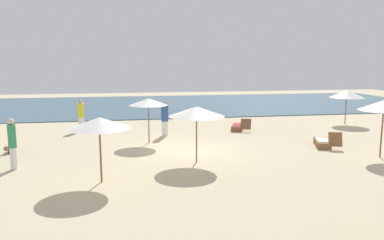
# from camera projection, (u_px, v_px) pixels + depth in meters

# --- Properties ---
(ground_plane) EXTENTS (60.00, 60.00, 0.00)m
(ground_plane) POSITION_uv_depth(u_px,v_px,m) (194.00, 152.00, 16.01)
(ground_plane) COLOR beige
(ocean_water) EXTENTS (48.00, 16.00, 0.06)m
(ocean_water) POSITION_uv_depth(u_px,v_px,m) (160.00, 105.00, 32.54)
(ocean_water) COLOR #3D6075
(ocean_water) RESTS_ON ground_plane
(umbrella_1) EXTENTS (1.97, 1.97, 2.13)m
(umbrella_1) POSITION_uv_depth(u_px,v_px,m) (99.00, 123.00, 11.70)
(umbrella_1) COLOR brown
(umbrella_1) RESTS_ON ground_plane
(umbrella_2) EXTENTS (2.07, 2.07, 2.12)m
(umbrella_2) POSITION_uv_depth(u_px,v_px,m) (347.00, 94.00, 22.70)
(umbrella_2) COLOR brown
(umbrella_2) RESTS_ON ground_plane
(umbrella_4) EXTENTS (1.80, 1.80, 2.13)m
(umbrella_4) POSITION_uv_depth(u_px,v_px,m) (148.00, 102.00, 17.44)
(umbrella_4) COLOR brown
(umbrella_4) RESTS_ON ground_plane
(umbrella_5) EXTENTS (1.95, 1.95, 2.33)m
(umbrella_5) POSITION_uv_depth(u_px,v_px,m) (384.00, 105.00, 14.79)
(umbrella_5) COLOR brown
(umbrella_5) RESTS_ON ground_plane
(umbrella_7) EXTENTS (2.13, 2.13, 2.18)m
(umbrella_7) POSITION_uv_depth(u_px,v_px,m) (197.00, 112.00, 14.02)
(umbrella_7) COLOR brown
(umbrella_7) RESTS_ON ground_plane
(lounger_0) EXTENTS (1.18, 1.78, 0.69)m
(lounger_0) POSITION_uv_depth(u_px,v_px,m) (238.00, 127.00, 20.97)
(lounger_0) COLOR brown
(lounger_0) RESTS_ON ground_plane
(lounger_1) EXTENTS (1.12, 1.73, 0.75)m
(lounger_1) POSITION_uv_depth(u_px,v_px,m) (323.00, 143.00, 16.94)
(lounger_1) COLOR brown
(lounger_1) RESTS_ON ground_plane
(person_0) EXTENTS (0.37, 0.37, 1.87)m
(person_0) POSITION_uv_depth(u_px,v_px,m) (12.00, 143.00, 13.25)
(person_0) COLOR white
(person_0) RESTS_ON ground_plane
(person_1) EXTENTS (0.45, 0.45, 1.73)m
(person_1) POSITION_uv_depth(u_px,v_px,m) (81.00, 115.00, 20.60)
(person_1) COLOR white
(person_1) RESTS_ON ground_plane
(person_2) EXTENTS (0.42, 0.42, 1.78)m
(person_2) POSITION_uv_depth(u_px,v_px,m) (165.00, 119.00, 19.28)
(person_2) COLOR white
(person_2) RESTS_ON ground_plane
(dog) EXTENTS (0.46, 0.74, 0.34)m
(dog) POSITION_uv_depth(u_px,v_px,m) (10.00, 149.00, 15.79)
(dog) COLOR olive
(dog) RESTS_ON ground_plane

